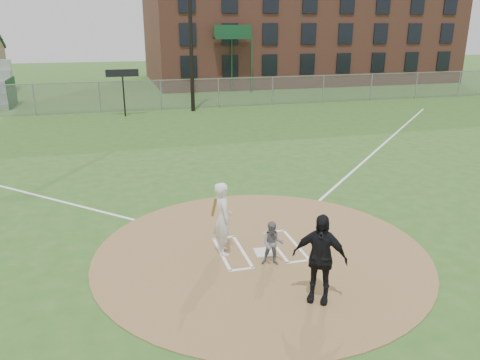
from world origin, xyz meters
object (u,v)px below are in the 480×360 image
object	(u,v)px
home_plate	(265,252)
catcher	(273,244)
umpire	(320,258)
batter_at_plate	(223,218)

from	to	relation	value
home_plate	catcher	xyz separation A→B (m)	(-0.01, -0.60, 0.53)
home_plate	umpire	bearing A→B (deg)	-80.19
catcher	home_plate	bearing A→B (deg)	109.29
catcher	batter_at_plate	xyz separation A→B (m)	(-0.99, 0.90, 0.39)
batter_at_plate	umpire	bearing A→B (deg)	-61.65
home_plate	batter_at_plate	distance (m)	1.39
umpire	batter_at_plate	world-z (taller)	umpire
catcher	umpire	world-z (taller)	umpire
catcher	batter_at_plate	world-z (taller)	batter_at_plate
home_plate	catcher	world-z (taller)	catcher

